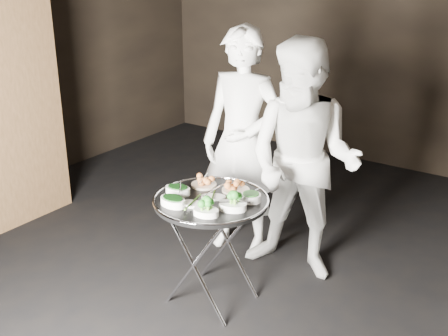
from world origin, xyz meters
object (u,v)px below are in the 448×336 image
Objects in this scene: waiter_right at (303,163)px; serving_tray at (211,200)px; tray_stand at (211,246)px; waiter_left at (242,143)px.

serving_tray is at bearing -121.04° from waiter_right.
serving_tray reaches higher than tray_stand.
waiter_left is at bearing 108.48° from serving_tray.
waiter_left is at bearing 108.48° from tray_stand.
waiter_right reaches higher than tray_stand.
tray_stand is 0.42× the size of waiter_left.
tray_stand is 0.99× the size of serving_tray.
waiter_right is (0.31, 0.70, 0.46)m from tray_stand.
tray_stand is 0.89m from waiter_right.
serving_tray is 0.77m from waiter_right.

